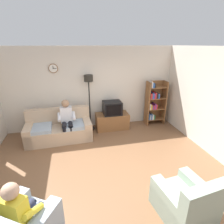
{
  "coord_description": "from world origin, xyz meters",
  "views": [
    {
      "loc": [
        -0.62,
        -3.16,
        2.74
      ],
      "look_at": [
        0.33,
        1.0,
        1.09
      ],
      "focal_mm": 28.26,
      "sensor_mm": 36.0,
      "label": 1
    }
  ],
  "objects": [
    {
      "name": "couch",
      "position": [
        -1.11,
        1.89,
        0.31
      ],
      "size": [
        1.93,
        0.95,
        0.9
      ],
      "color": "tan",
      "rests_on": "ground_plane"
    },
    {
      "name": "ground_plane",
      "position": [
        0.0,
        0.0,
        0.0
      ],
      "size": [
        12.0,
        12.0,
        0.0
      ],
      "primitive_type": "plane",
      "color": "brown"
    },
    {
      "name": "bookshelf",
      "position": [
        2.17,
        2.32,
        0.8
      ],
      "size": [
        0.68,
        0.36,
        1.58
      ],
      "color": "brown",
      "rests_on": "ground_plane"
    },
    {
      "name": "tv",
      "position": [
        0.62,
        2.23,
        0.75
      ],
      "size": [
        0.6,
        0.49,
        0.44
      ],
      "color": "black",
      "rests_on": "tv_stand"
    },
    {
      "name": "tv_stand",
      "position": [
        0.62,
        2.25,
        0.27
      ],
      "size": [
        1.1,
        0.56,
        0.53
      ],
      "color": "brown",
      "rests_on": "ground_plane"
    },
    {
      "name": "person_in_left_armchair",
      "position": [
        -1.45,
        -1.14,
        0.6
      ],
      "size": [
        0.61,
        0.64,
        1.12
      ],
      "color": "yellow",
      "rests_on": "ground_plane"
    },
    {
      "name": "armchair_near_bookshelf",
      "position": [
        1.06,
        -1.3,
        0.29
      ],
      "size": [
        0.9,
        0.97,
        0.9
      ],
      "color": "gray",
      "rests_on": "ground_plane"
    },
    {
      "name": "floor_lamp",
      "position": [
        -0.11,
        2.35,
        1.45
      ],
      "size": [
        0.28,
        0.28,
        1.85
      ],
      "color": "black",
      "rests_on": "ground_plane"
    },
    {
      "name": "person_on_couch",
      "position": [
        -0.85,
        1.78,
        0.7
      ],
      "size": [
        0.52,
        0.55,
        1.24
      ],
      "color": "silver",
      "rests_on": "ground_plane"
    },
    {
      "name": "back_wall_assembly",
      "position": [
        -0.0,
        2.66,
        1.35
      ],
      "size": [
        6.2,
        0.17,
        2.7
      ],
      "color": "silver",
      "rests_on": "ground_plane"
    }
  ]
}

